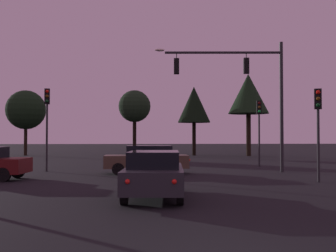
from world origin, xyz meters
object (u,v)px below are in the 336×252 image
(traffic_signal_mast_arm, at_px, (245,82))
(tree_behind_sign, at_px, (248,94))
(traffic_light_corner_left, at_px, (259,120))
(traffic_light_corner_right, at_px, (318,116))
(tree_right_cluster, at_px, (26,110))
(traffic_light_median, at_px, (47,113))
(car_crossing_right, at_px, (147,159))
(car_nearside_lane, at_px, (154,173))
(tree_center_horizon, at_px, (135,107))
(tree_left_far, at_px, (194,105))

(traffic_signal_mast_arm, xyz_separation_m, tree_behind_sign, (5.33, 18.81, 1.38))
(traffic_signal_mast_arm, height_order, traffic_light_corner_left, traffic_signal_mast_arm)
(traffic_light_corner_right, distance_m, tree_right_cluster, 33.36)
(traffic_signal_mast_arm, relative_size, traffic_light_median, 1.55)
(traffic_light_corner_left, bearing_deg, tree_right_cluster, 139.71)
(traffic_signal_mast_arm, relative_size, tree_behind_sign, 0.85)
(traffic_signal_mast_arm, xyz_separation_m, car_crossing_right, (-5.59, -0.63, -4.32))
(car_nearside_lane, height_order, tree_right_cluster, tree_right_cluster)
(tree_behind_sign, relative_size, tree_center_horizon, 1.21)
(traffic_signal_mast_arm, bearing_deg, traffic_light_corner_left, 63.58)
(car_nearside_lane, height_order, tree_center_horizon, tree_center_horizon)
(traffic_light_corner_right, xyz_separation_m, tree_left_far, (-2.12, 25.50, 2.54))
(tree_left_far, bearing_deg, traffic_light_median, -120.01)
(tree_center_horizon, bearing_deg, car_nearside_lane, -87.75)
(car_nearside_lane, xyz_separation_m, tree_right_cluster, (-12.87, 30.47, 4.10))
(car_nearside_lane, bearing_deg, tree_left_far, 79.95)
(car_crossing_right, bearing_deg, tree_right_cluster, 120.17)
(traffic_light_corner_right, distance_m, tree_behind_sign, 24.49)
(tree_center_horizon, bearing_deg, tree_behind_sign, -13.50)
(traffic_signal_mast_arm, height_order, tree_center_horizon, traffic_signal_mast_arm)
(traffic_signal_mast_arm, relative_size, traffic_light_corner_right, 1.80)
(car_crossing_right, bearing_deg, tree_center_horizon, 92.80)
(car_crossing_right, height_order, tree_center_horizon, tree_center_horizon)
(traffic_signal_mast_arm, distance_m, car_nearside_lane, 11.52)
(car_nearside_lane, bearing_deg, tree_behind_sign, 68.89)
(traffic_light_corner_left, xyz_separation_m, tree_center_horizon, (-8.69, 17.64, 2.21))
(car_crossing_right, xyz_separation_m, tree_behind_sign, (10.92, 19.44, 5.70))
(tree_left_far, relative_size, tree_center_horizon, 1.04)
(traffic_light_corner_left, height_order, tree_left_far, tree_left_far)
(traffic_light_median, relative_size, tree_center_horizon, 0.67)
(traffic_light_corner_right, relative_size, traffic_light_median, 0.86)
(traffic_light_median, distance_m, tree_left_far, 22.29)
(tree_center_horizon, bearing_deg, traffic_signal_mast_arm, -72.88)
(traffic_signal_mast_arm, height_order, tree_behind_sign, tree_behind_sign)
(traffic_light_corner_left, xyz_separation_m, traffic_light_corner_right, (-0.14, -9.22, -0.22))
(traffic_signal_mast_arm, distance_m, tree_behind_sign, 19.59)
(car_nearside_lane, bearing_deg, traffic_signal_mast_arm, 59.18)
(traffic_light_corner_left, distance_m, tree_right_cluster, 26.74)
(traffic_light_corner_right, relative_size, tree_right_cluster, 0.59)
(tree_behind_sign, distance_m, tree_center_horizon, 12.40)
(car_crossing_right, bearing_deg, tree_behind_sign, 60.67)
(tree_left_far, bearing_deg, tree_right_cluster, 176.93)
(traffic_light_corner_right, xyz_separation_m, car_crossing_right, (-7.46, 4.54, -2.12))
(car_crossing_right, height_order, tree_right_cluster, tree_right_cluster)
(tree_center_horizon, bearing_deg, traffic_light_corner_right, -72.34)
(traffic_signal_mast_arm, bearing_deg, tree_right_cluster, 130.73)
(car_nearside_lane, height_order, tree_left_far, tree_left_far)
(traffic_signal_mast_arm, bearing_deg, traffic_light_median, 174.39)
(traffic_light_median, bearing_deg, traffic_light_corner_left, 12.40)
(traffic_light_corner_right, distance_m, car_crossing_right, 8.99)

